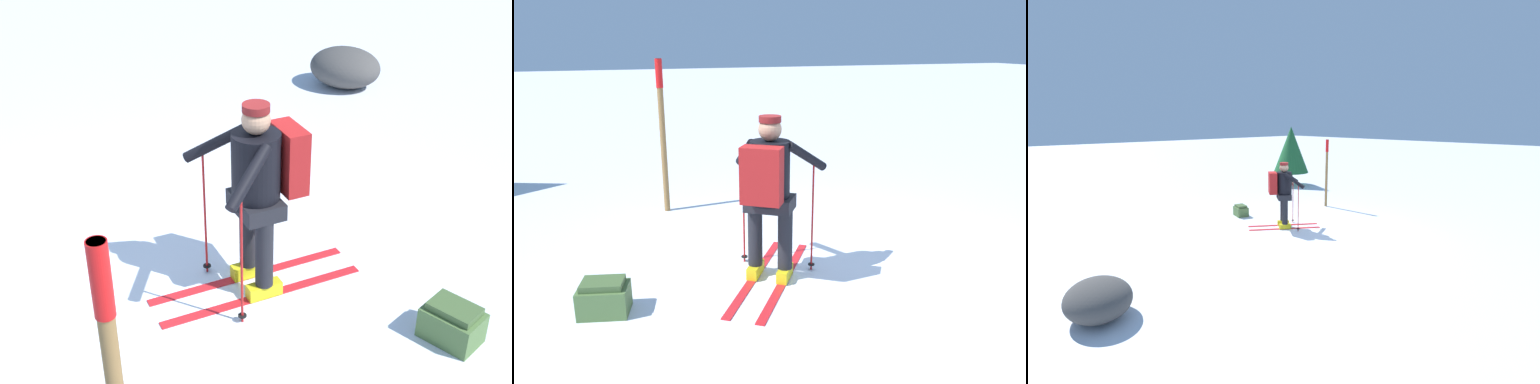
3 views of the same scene
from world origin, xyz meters
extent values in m
plane|color=white|center=(0.00, 0.00, 0.00)|extent=(80.00, 80.00, 0.00)
cube|color=red|center=(-0.82, -0.04, 0.01)|extent=(1.13, 1.55, 0.01)
cube|color=yellow|center=(-0.82, -0.04, 0.07)|extent=(0.26, 0.31, 0.12)
cylinder|color=black|center=(-0.82, -0.04, 0.47)|extent=(0.15, 0.15, 0.69)
cube|color=red|center=(-0.56, -0.22, 0.01)|extent=(1.13, 1.55, 0.01)
cube|color=yellow|center=(-0.56, -0.22, 0.07)|extent=(0.26, 0.31, 0.12)
cylinder|color=black|center=(-0.56, -0.22, 0.47)|extent=(0.15, 0.15, 0.69)
cube|color=black|center=(-0.69, -0.13, 0.82)|extent=(0.57, 0.54, 0.14)
cylinder|color=black|center=(-0.69, -0.13, 1.13)|extent=(0.39, 0.39, 0.63)
sphere|color=tan|center=(-0.69, -0.13, 1.56)|extent=(0.23, 0.23, 0.23)
cylinder|color=maroon|center=(-0.69, -0.13, 1.66)|extent=(0.22, 0.22, 0.06)
cube|color=maroon|center=(-0.86, -0.37, 1.17)|extent=(0.42, 0.37, 0.54)
cylinder|color=red|center=(-0.83, 0.33, 0.60)|extent=(0.02, 0.02, 1.20)
cylinder|color=black|center=(-0.83, 0.33, 0.06)|extent=(0.07, 0.07, 0.01)
cylinder|color=black|center=(-0.83, 0.22, 1.27)|extent=(0.11, 0.54, 0.37)
cylinder|color=red|center=(-0.21, -0.11, 0.60)|extent=(0.02, 0.02, 1.20)
cylinder|color=black|center=(-0.21, -0.11, 0.06)|extent=(0.07, 0.07, 0.01)
cylinder|color=black|center=(-0.31, -0.15, 1.27)|extent=(0.54, 0.29, 0.37)
cube|color=#4C6B38|center=(-2.34, -0.29, 0.13)|extent=(0.50, 0.42, 0.26)
cube|color=#415B2F|center=(-2.34, -0.29, 0.29)|extent=(0.42, 0.34, 0.06)
cylinder|color=olive|center=(-1.37, 2.39, 1.07)|extent=(0.08, 0.08, 2.14)
cylinder|color=red|center=(-1.37, 2.39, 1.95)|extent=(0.09, 0.09, 0.38)
camera|label=1|loc=(-3.13, 4.16, 3.74)|focal=50.00mm
camera|label=2|loc=(-2.29, -4.57, 2.37)|focal=35.00mm
camera|label=3|loc=(5.47, -6.02, 2.71)|focal=24.00mm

